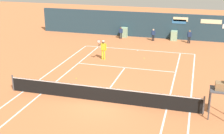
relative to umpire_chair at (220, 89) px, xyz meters
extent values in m
plane|color=#C67042|center=(-6.74, 0.13, -1.64)|extent=(80.00, 80.00, 0.00)
cube|color=white|center=(-6.74, 11.83, -1.64)|extent=(10.60, 0.10, 0.01)
cube|color=white|center=(-12.04, 0.13, -1.64)|extent=(0.10, 23.40, 0.01)
cube|color=white|center=(-10.74, 0.13, -1.64)|extent=(0.10, 23.40, 0.01)
cube|color=white|center=(-2.74, 0.13, -1.64)|extent=(0.10, 23.40, 0.01)
cube|color=white|center=(-1.44, 0.13, -1.64)|extent=(0.10, 23.40, 0.01)
cube|color=white|center=(-6.74, 6.53, -1.64)|extent=(8.00, 0.10, 0.01)
cube|color=white|center=(-6.74, 3.33, -1.64)|extent=(0.10, 6.40, 0.01)
cube|color=white|center=(-6.74, 11.68, -1.64)|extent=(0.10, 0.24, 0.01)
cylinder|color=#4C4C51|center=(-12.74, 0.13, -1.11)|extent=(0.10, 0.10, 1.07)
cylinder|color=#4C4C51|center=(-0.74, 0.13, -1.11)|extent=(0.10, 0.10, 1.07)
cube|color=black|center=(-6.74, 0.13, -1.17)|extent=(12.00, 0.03, 0.95)
cube|color=white|center=(-6.74, 0.13, -0.72)|extent=(12.00, 0.04, 0.06)
cube|color=#233D4C|center=(-6.74, 17.13, -0.26)|extent=(25.00, 0.24, 2.76)
cube|color=beige|center=(-3.22, 16.99, 0.58)|extent=(1.55, 0.02, 0.44)
cube|color=#2D6BA8|center=(-3.36, 16.99, 0.31)|extent=(1.48, 0.02, 0.44)
cube|color=beige|center=(-0.11, 16.99, 0.49)|extent=(2.10, 0.02, 0.44)
cube|color=#8CB793|center=(-9.27, 16.58, -1.11)|extent=(0.72, 0.70, 1.06)
cube|color=#8CB793|center=(-3.76, 16.58, -1.13)|extent=(0.65, 0.70, 1.03)
cylinder|color=#47474C|center=(-0.46, -0.45, -0.86)|extent=(0.07, 0.07, 1.58)
cylinder|color=#47474C|center=(-0.46, 0.45, -0.86)|extent=(0.07, 0.07, 1.58)
cylinder|color=#47474C|center=(-0.46, 0.00, -1.17)|extent=(0.04, 0.81, 0.04)
cylinder|color=#47474C|center=(-0.46, 0.00, -0.70)|extent=(0.04, 0.81, 0.04)
cube|color=#47474C|center=(-0.01, 0.00, -0.04)|extent=(1.00, 1.00, 0.06)
cube|color=olive|center=(-0.01, 0.00, 0.19)|extent=(0.52, 0.56, 0.40)
cylinder|color=yellow|center=(-8.95, 8.14, -1.23)|extent=(0.14, 0.14, 0.84)
cylinder|color=yellow|center=(-9.14, 8.14, -1.23)|extent=(0.14, 0.14, 0.84)
cube|color=yellow|center=(-9.04, 8.14, -0.52)|extent=(0.38, 0.23, 0.58)
sphere|color=brown|center=(-9.04, 8.14, -0.11)|extent=(0.23, 0.23, 0.23)
cylinder|color=white|center=(-9.04, 8.14, -0.02)|extent=(0.22, 0.22, 0.06)
cylinder|color=yellow|center=(-8.81, 8.15, -0.56)|extent=(0.09, 0.09, 0.56)
cylinder|color=brown|center=(-9.26, 7.85, -0.28)|extent=(0.11, 0.57, 0.09)
cylinder|color=black|center=(-9.25, 7.57, -0.17)|extent=(0.03, 0.03, 0.22)
torus|color=#DB3838|center=(-9.25, 7.57, 0.08)|extent=(0.30, 0.04, 0.30)
cylinder|color=silver|center=(-9.25, 7.57, 0.08)|extent=(0.26, 0.02, 0.26)
cylinder|color=black|center=(-5.79, 15.70, -1.32)|extent=(0.11, 0.11, 0.65)
cylinder|color=black|center=(-5.94, 15.69, -1.32)|extent=(0.11, 0.11, 0.65)
cube|color=navy|center=(-5.86, 15.69, -0.76)|extent=(0.30, 0.18, 0.46)
sphere|color=beige|center=(-5.86, 15.69, -0.44)|extent=(0.18, 0.18, 0.18)
cylinder|color=navy|center=(-5.68, 15.70, -0.79)|extent=(0.07, 0.07, 0.44)
cylinder|color=navy|center=(-6.05, 15.68, -0.79)|extent=(0.07, 0.07, 0.44)
cylinder|color=black|center=(-9.35, 15.70, -1.32)|extent=(0.11, 0.11, 0.65)
cylinder|color=black|center=(-9.49, 15.69, -1.32)|extent=(0.11, 0.11, 0.65)
cube|color=navy|center=(-9.42, 15.69, -0.77)|extent=(0.31, 0.19, 0.46)
sphere|color=brown|center=(-9.42, 15.69, -0.45)|extent=(0.18, 0.18, 0.18)
cylinder|color=navy|center=(-9.24, 15.71, -0.80)|extent=(0.07, 0.07, 0.44)
cylinder|color=navy|center=(-9.60, 15.67, -0.80)|extent=(0.07, 0.07, 0.44)
cylinder|color=black|center=(-2.07, 15.69, -1.30)|extent=(0.11, 0.11, 0.70)
cylinder|color=black|center=(-2.23, 15.69, -1.30)|extent=(0.11, 0.11, 0.70)
cube|color=navy|center=(-2.15, 15.69, -0.70)|extent=(0.32, 0.18, 0.49)
sphere|color=#8C664C|center=(-2.15, 15.69, -0.36)|extent=(0.19, 0.19, 0.19)
cylinder|color=navy|center=(-1.96, 15.69, -0.74)|extent=(0.07, 0.07, 0.47)
cylinder|color=navy|center=(-2.34, 15.70, -0.74)|extent=(0.07, 0.07, 0.47)
sphere|color=#CCE033|center=(-9.57, 3.20, -1.61)|extent=(0.07, 0.07, 0.07)
sphere|color=#CCE033|center=(-5.69, 9.36, -1.61)|extent=(0.07, 0.07, 0.07)
camera|label=1|loc=(-1.49, -15.77, 6.43)|focal=48.71mm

